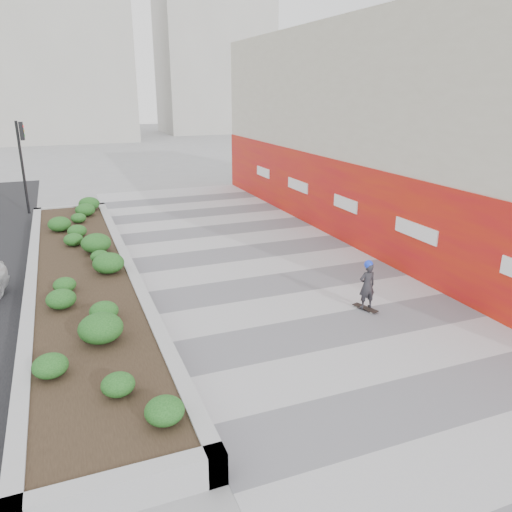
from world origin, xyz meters
The scene contains 9 objects.
ground centered at (0.00, 0.00, 0.00)m, with size 160.00×160.00×0.00m, color gray.
walkway centered at (0.00, 3.00, 0.01)m, with size 8.00×36.00×0.01m, color #A8A8AD.
building centered at (6.98, 8.98, 3.98)m, with size 6.04×24.08×8.00m.
planter centered at (-5.50, 7.00, 0.42)m, with size 3.00×18.00×0.90m.
traffic_signal_near centered at (-7.23, 17.50, 2.76)m, with size 0.33×0.28×4.20m.
distant_bldg_north_l centered at (-5.00, 55.00, 10.00)m, with size 16.00×12.00×20.00m, color #ADAAA3.
distant_bldg_north_r centered at (15.00, 60.00, 12.00)m, with size 14.00×10.00×24.00m, color #ADAAA3.
manhole_cover centered at (0.50, 3.00, 0.00)m, with size 0.44×0.44×0.01m, color #595654.
skateboarder centered at (1.29, 2.48, 0.71)m, with size 0.46×0.75×1.39m.
Camera 1 is at (-5.79, -7.60, 5.51)m, focal length 35.00 mm.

